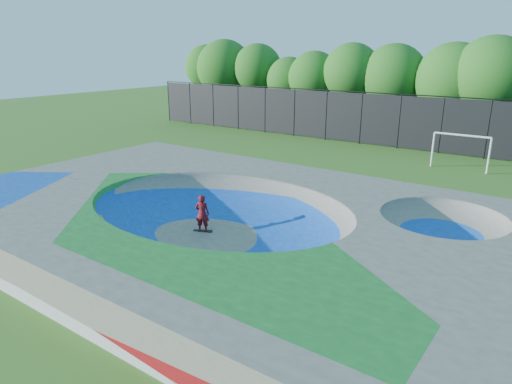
# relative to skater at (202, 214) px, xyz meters

# --- Properties ---
(ground) EXTENTS (120.00, 120.00, 0.00)m
(ground) POSITION_rel_skater_xyz_m (0.96, -0.18, -0.79)
(ground) COLOR #34621B
(ground) RESTS_ON ground
(skate_deck) EXTENTS (22.00, 14.00, 1.50)m
(skate_deck) POSITION_rel_skater_xyz_m (0.96, -0.18, -0.04)
(skate_deck) COLOR gray
(skate_deck) RESTS_ON ground
(skater) EXTENTS (0.68, 0.59, 1.58)m
(skater) POSITION_rel_skater_xyz_m (0.00, 0.00, 0.00)
(skater) COLOR red
(skater) RESTS_ON ground
(skateboard) EXTENTS (0.79, 0.56, 0.05)m
(skateboard) POSITION_rel_skater_xyz_m (0.00, 0.00, -0.76)
(skateboard) COLOR black
(skateboard) RESTS_ON ground
(soccer_goal) EXTENTS (3.36, 0.12, 2.22)m
(soccer_goal) POSITION_rel_skater_xyz_m (6.21, 16.65, 0.76)
(soccer_goal) COLOR silver
(soccer_goal) RESTS_ON ground
(fence) EXTENTS (48.09, 0.09, 4.04)m
(fence) POSITION_rel_skater_xyz_m (0.96, 20.82, 1.31)
(fence) COLOR black
(fence) RESTS_ON ground
(treeline) EXTENTS (53.05, 6.45, 8.19)m
(treeline) POSITION_rel_skater_xyz_m (-0.61, 26.09, 4.18)
(treeline) COLOR #433321
(treeline) RESTS_ON ground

